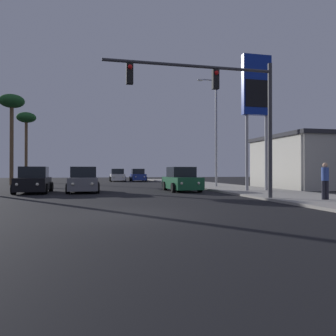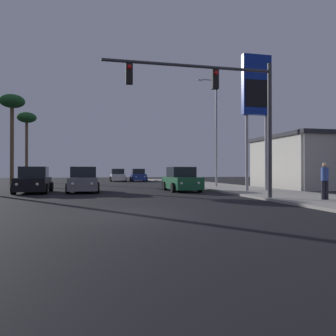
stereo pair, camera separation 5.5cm
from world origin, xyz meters
TOP-DOWN VIEW (x-y plane):
  - ground_plane at (0.00, 0.00)m, footprint 120.00×120.00m
  - sidewalk_right at (9.50, 10.00)m, footprint 5.00×60.00m
  - building_gas_station at (18.00, 12.97)m, footprint 10.30×8.30m
  - car_blue at (4.76, 33.30)m, footprint 2.04×4.33m
  - car_green at (4.93, 11.22)m, footprint 2.04×4.34m
  - car_black at (-4.76, 11.56)m, footprint 2.04×4.34m
  - car_grey at (-1.67, 11.56)m, footprint 2.04×4.31m
  - car_white at (2.02, 33.62)m, footprint 2.04×4.31m
  - traffic_light_mast at (4.97, 3.58)m, footprint 8.08×0.36m
  - street_lamp at (8.80, 14.95)m, footprint 1.74×0.24m
  - gas_station_sign at (9.54, 9.13)m, footprint 2.00×0.42m
  - pedestrian_on_sidewalk at (9.20, 2.11)m, footprint 0.34×0.32m
  - palm_tree_mid at (-8.95, 24.00)m, footprint 2.40×2.40m
  - palm_tree_far at (-9.52, 34.00)m, footprint 2.40×2.40m

SIDE VIEW (x-z plane):
  - ground_plane at x=0.00m, z-range 0.00..0.00m
  - sidewalk_right at x=9.50m, z-range 0.00..0.12m
  - car_blue at x=4.76m, z-range -0.08..1.60m
  - car_green at x=4.93m, z-range -0.08..1.60m
  - car_black at x=-4.76m, z-range -0.08..1.60m
  - car_grey at x=-1.67m, z-range -0.08..1.60m
  - car_white at x=2.02m, z-range -0.08..1.60m
  - pedestrian_on_sidewalk at x=9.20m, z-range 0.20..1.87m
  - building_gas_station at x=18.00m, z-range 0.01..4.31m
  - traffic_light_mast at x=4.97m, z-range 1.52..8.02m
  - street_lamp at x=8.80m, z-range 0.62..9.62m
  - gas_station_sign at x=9.54m, z-range 2.12..11.12m
  - palm_tree_far at x=-9.52m, z-range 3.28..12.19m
  - palm_tree_mid at x=-8.95m, z-range 3.30..12.25m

